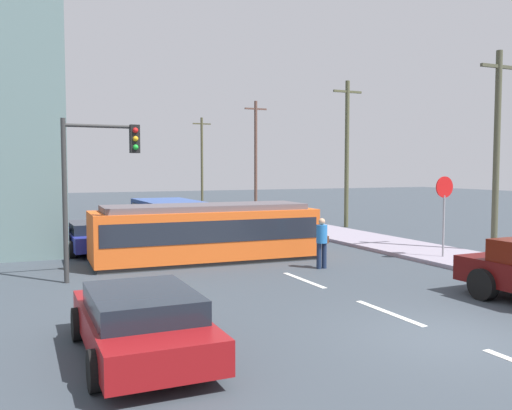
# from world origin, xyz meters

# --- Properties ---
(ground_plane) EXTENTS (120.00, 120.00, 0.00)m
(ground_plane) POSITION_xyz_m (0.00, 10.00, 0.00)
(ground_plane) COLOR #384149
(sidewalk_curb_right) EXTENTS (3.20, 36.00, 0.14)m
(sidewalk_curb_right) POSITION_xyz_m (6.80, 6.00, 0.07)
(sidewalk_curb_right) COLOR gray
(sidewalk_curb_right) RESTS_ON ground
(lane_stripe_1) EXTENTS (0.16, 2.40, 0.01)m
(lane_stripe_1) POSITION_xyz_m (0.00, 2.00, 0.01)
(lane_stripe_1) COLOR silver
(lane_stripe_1) RESTS_ON ground
(lane_stripe_2) EXTENTS (0.16, 2.40, 0.01)m
(lane_stripe_2) POSITION_xyz_m (0.00, 6.00, 0.01)
(lane_stripe_2) COLOR silver
(lane_stripe_2) RESTS_ON ground
(lane_stripe_3) EXTENTS (0.16, 2.40, 0.01)m
(lane_stripe_3) POSITION_xyz_m (0.00, 16.36, 0.01)
(lane_stripe_3) COLOR silver
(lane_stripe_3) RESTS_ON ground
(lane_stripe_4) EXTENTS (0.16, 2.40, 0.01)m
(lane_stripe_4) POSITION_xyz_m (0.00, 22.36, 0.01)
(lane_stripe_4) COLOR silver
(lane_stripe_4) RESTS_ON ground
(streetcar_tram) EXTENTS (7.97, 2.81, 2.03)m
(streetcar_tram) POSITION_xyz_m (-1.59, 10.36, 1.05)
(streetcar_tram) COLOR orange
(streetcar_tram) RESTS_ON ground
(city_bus) EXTENTS (2.59, 5.35, 1.81)m
(city_bus) POSITION_xyz_m (-1.15, 16.81, 1.04)
(city_bus) COLOR #3A5597
(city_bus) RESTS_ON ground
(pedestrian_crossing) EXTENTS (0.47, 0.36, 1.67)m
(pedestrian_crossing) POSITION_xyz_m (1.47, 7.43, 0.94)
(pedestrian_crossing) COLOR #1A2845
(pedestrian_crossing) RESTS_ON ground
(parked_sedan_near) EXTENTS (2.12, 4.38, 1.19)m
(parked_sedan_near) POSITION_xyz_m (-5.78, 1.44, 0.62)
(parked_sedan_near) COLOR maroon
(parked_sedan_near) RESTS_ON ground
(parked_sedan_mid) EXTENTS (2.11, 4.48, 1.19)m
(parked_sedan_mid) POSITION_xyz_m (-4.99, 14.32, 0.62)
(parked_sedan_mid) COLOR #272F98
(parked_sedan_mid) RESTS_ON ground
(stop_sign) EXTENTS (0.76, 0.07, 2.88)m
(stop_sign) POSITION_xyz_m (6.29, 7.05, 2.19)
(stop_sign) COLOR gray
(stop_sign) RESTS_ON sidewalk_curb_right
(traffic_light_mast) EXTENTS (2.23, 0.33, 4.73)m
(traffic_light_mast) POSITION_xyz_m (-5.56, 8.45, 3.29)
(traffic_light_mast) COLOR #333333
(traffic_light_mast) RESTS_ON ground
(utility_pole_near) EXTENTS (1.80, 0.24, 7.75)m
(utility_pole_near) POSITION_xyz_m (9.12, 7.36, 4.05)
(utility_pole_near) COLOR #4B4C37
(utility_pole_near) RESTS_ON ground
(utility_pole_mid) EXTENTS (1.80, 0.24, 8.17)m
(utility_pole_mid) POSITION_xyz_m (9.33, 17.92, 4.27)
(utility_pole_mid) COLOR #505135
(utility_pole_mid) RESTS_ON ground
(utility_pole_far) EXTENTS (1.80, 0.24, 8.46)m
(utility_pole_far) POSITION_xyz_m (9.29, 30.39, 4.41)
(utility_pole_far) COLOR brown
(utility_pole_far) RESTS_ON ground
(utility_pole_distant) EXTENTS (1.80, 0.24, 8.23)m
(utility_pole_distant) POSITION_xyz_m (9.03, 42.69, 4.30)
(utility_pole_distant) COLOR #4E4A30
(utility_pole_distant) RESTS_ON ground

